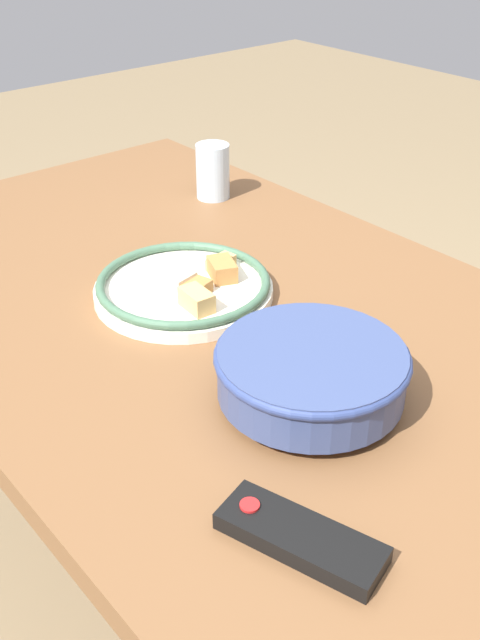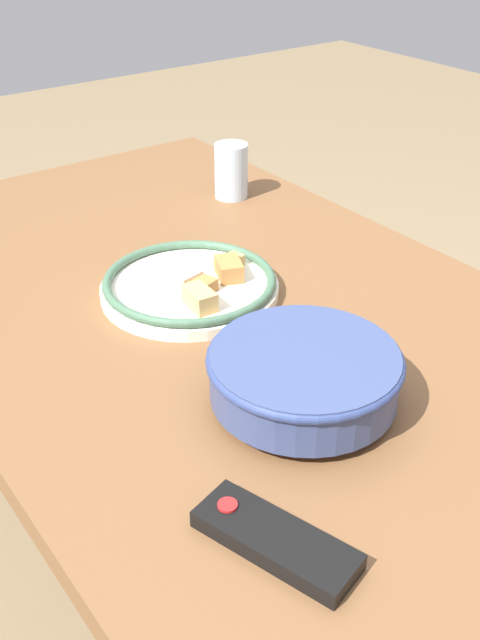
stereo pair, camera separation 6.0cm
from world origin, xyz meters
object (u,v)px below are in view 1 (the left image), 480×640
Objects in this scene: noodle_bowl at (311,372)px; tv_remote at (300,537)px; food_plate at (185,287)px; drinking_glass at (213,171)px.

tv_remote is (-0.16, 0.17, -0.03)m from noodle_bowl.
noodle_bowl is 0.24m from tv_remote.
tv_remote is (-0.47, 0.21, -0.01)m from food_plate.
noodle_bowl is 0.32m from food_plate.
food_plate is 0.52m from tv_remote.
drinking_glass reaches higher than noodle_bowl.
drinking_glass reaches higher than tv_remote.
noodle_bowl is 0.87× the size of food_plate.
food_plate is 2.56× the size of drinking_glass.
tv_remote is at bearing 133.03° from noodle_bowl.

